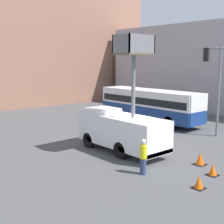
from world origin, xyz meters
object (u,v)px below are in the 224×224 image
at_px(road_worker_near_truck, 143,157).
at_px(traffic_cone_near_truck, 200,159).
at_px(utility_truck, 122,128).
at_px(city_bus, 149,103).
at_px(traffic_light_pole, 215,77).
at_px(traffic_cone_mid_road, 213,170).
at_px(traffic_cone_far_side, 199,182).
at_px(road_worker_directing, 145,131).

xyz_separation_m(road_worker_near_truck, traffic_cone_near_truck, (3.49, -1.06, -0.60)).
distance_m(road_worker_near_truck, traffic_cone_near_truck, 3.70).
relative_size(utility_truck, traffic_cone_near_truck, 10.07).
xyz_separation_m(city_bus, traffic_light_pole, (-1.14, -7.40, 2.76)).
relative_size(utility_truck, traffic_cone_mid_road, 11.71).
height_order(traffic_light_pole, traffic_cone_far_side, traffic_light_pole).
relative_size(utility_truck, road_worker_directing, 4.16).
xyz_separation_m(utility_truck, city_bus, (8.56, 5.49, 0.26)).
height_order(traffic_cone_near_truck, traffic_cone_far_side, traffic_cone_near_truck).
xyz_separation_m(utility_truck, road_worker_near_truck, (-1.88, -3.70, -0.63)).
bearing_deg(road_worker_near_truck, road_worker_directing, -161.72).
distance_m(utility_truck, traffic_cone_near_truck, 5.17).
height_order(road_worker_near_truck, traffic_cone_far_side, road_worker_near_truck).
distance_m(city_bus, road_worker_directing, 7.89).
xyz_separation_m(road_worker_near_truck, traffic_cone_mid_road, (2.57, -2.43, -0.65)).
bearing_deg(road_worker_directing, traffic_cone_near_truck, 119.62).
height_order(utility_truck, road_worker_near_truck, utility_truck).
height_order(traffic_cone_mid_road, traffic_cone_far_side, traffic_cone_mid_road).
relative_size(city_bus, road_worker_near_truck, 5.76).
distance_m(road_worker_near_truck, road_worker_directing, 6.08).
relative_size(city_bus, traffic_cone_mid_road, 17.36).
relative_size(road_worker_directing, traffic_cone_mid_road, 2.82).
bearing_deg(traffic_cone_far_side, road_worker_near_truck, 102.07).
relative_size(road_worker_directing, traffic_cone_near_truck, 2.42).
distance_m(utility_truck, traffic_cone_far_side, 6.86).
distance_m(road_worker_directing, traffic_cone_far_side, 8.03).
xyz_separation_m(city_bus, traffic_cone_far_side, (-9.82, -12.11, -1.54)).
distance_m(utility_truck, city_bus, 10.17).
xyz_separation_m(road_worker_near_truck, road_worker_directing, (4.49, 4.10, -0.07)).
bearing_deg(utility_truck, traffic_cone_near_truck, -71.33).
bearing_deg(traffic_light_pole, city_bus, 81.22).
bearing_deg(traffic_cone_far_side, traffic_light_pole, 28.51).
xyz_separation_m(traffic_light_pole, traffic_cone_near_truck, (-5.81, -2.85, -4.25)).
bearing_deg(traffic_light_pole, road_worker_directing, 154.37).
relative_size(road_worker_near_truck, traffic_cone_near_truck, 2.59).
relative_size(utility_truck, traffic_cone_far_side, 11.82).
relative_size(traffic_cone_near_truck, traffic_cone_far_side, 1.17).
distance_m(utility_truck, traffic_light_pole, 8.23).
distance_m(traffic_light_pole, traffic_cone_far_side, 10.77).
bearing_deg(city_bus, traffic_cone_mid_road, 146.30).
bearing_deg(road_worker_directing, traffic_cone_mid_road, 114.19).
xyz_separation_m(road_worker_directing, traffic_cone_mid_road, (-1.92, -6.53, -0.57)).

